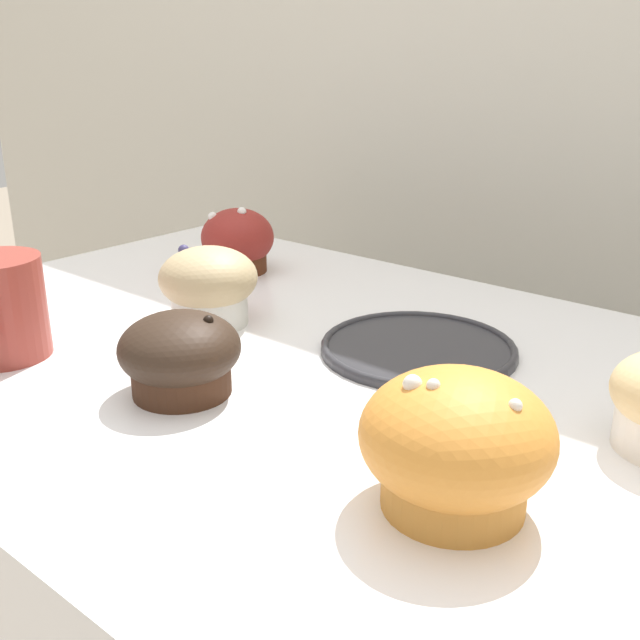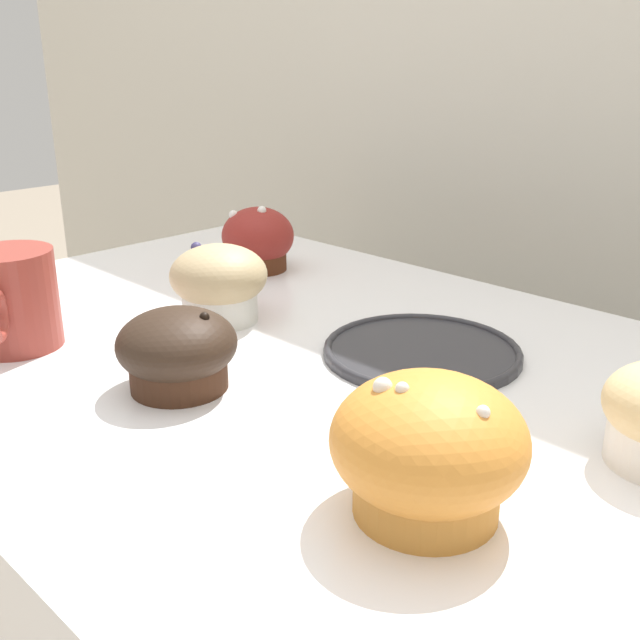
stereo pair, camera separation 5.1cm
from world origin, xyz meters
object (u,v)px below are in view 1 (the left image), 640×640
object	(u,v)px
muffin_front_left	(209,285)
serving_plate	(418,347)
muffin_back_right	(238,242)
muffin_front_right	(456,445)
muffin_back_left	(180,355)

from	to	relation	value
muffin_front_left	serving_plate	distance (m)	0.22
muffin_back_right	muffin_front_right	world-z (taller)	muffin_front_right
muffin_back_left	muffin_front_left	size ratio (longest dim) A/B	1.00
muffin_front_right	serving_plate	bearing A→B (deg)	127.94
muffin_back_left	serving_plate	size ratio (longest dim) A/B	0.54
muffin_front_left	serving_plate	xyz separation A→B (m)	(0.21, 0.07, -0.04)
muffin_front_left	muffin_front_right	bearing A→B (deg)	-18.86
muffin_back_right	muffin_front_right	bearing A→B (deg)	-30.03
muffin_front_left	muffin_front_right	distance (m)	0.38
muffin_front_left	muffin_back_left	bearing A→B (deg)	-50.05
muffin_back_left	serving_plate	world-z (taller)	muffin_back_left
muffin_front_right	muffin_back_right	bearing A→B (deg)	149.97
muffin_back_left	muffin_front_left	xyz separation A→B (m)	(-0.11, 0.13, 0.01)
muffin_back_left	muffin_front_left	distance (m)	0.17
muffin_front_right	serving_plate	world-z (taller)	muffin_front_right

